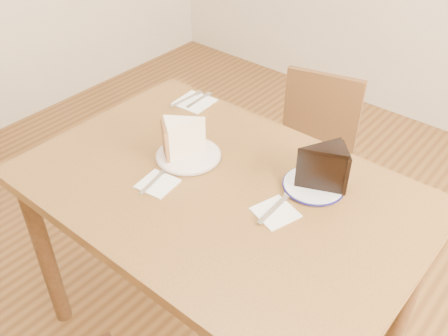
# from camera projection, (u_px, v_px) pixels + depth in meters

# --- Properties ---
(ground) EXTENTS (4.00, 4.00, 0.00)m
(ground) POSITION_uv_depth(u_px,v_px,m) (221.00, 334.00, 1.95)
(ground) COLOR #472B13
(ground) RESTS_ON ground
(table) EXTENTS (1.20, 0.80, 0.75)m
(table) POSITION_uv_depth(u_px,v_px,m) (220.00, 210.00, 1.55)
(table) COLOR #4A2F14
(table) RESTS_ON ground
(chair_far) EXTENTS (0.47, 0.47, 0.78)m
(chair_far) POSITION_uv_depth(u_px,v_px,m) (309.00, 158.00, 2.14)
(chair_far) COLOR #392111
(chair_far) RESTS_ON ground
(plate_cream) EXTENTS (0.20, 0.20, 0.01)m
(plate_cream) POSITION_uv_depth(u_px,v_px,m) (188.00, 156.00, 1.60)
(plate_cream) COLOR white
(plate_cream) RESTS_ON table
(plate_navy) EXTENTS (0.18, 0.18, 0.01)m
(plate_navy) POSITION_uv_depth(u_px,v_px,m) (314.00, 185.00, 1.48)
(plate_navy) COLOR white
(plate_navy) RESTS_ON table
(carrot_cake) EXTENTS (0.15, 0.15, 0.11)m
(carrot_cake) POSITION_uv_depth(u_px,v_px,m) (186.00, 137.00, 1.58)
(carrot_cake) COLOR white
(carrot_cake) RESTS_ON plate_cream
(chocolate_cake) EXTENTS (0.16, 0.16, 0.12)m
(chocolate_cake) POSITION_uv_depth(u_px,v_px,m) (318.00, 168.00, 1.44)
(chocolate_cake) COLOR black
(chocolate_cake) RESTS_ON plate_navy
(napkin_cream) EXTENTS (0.12, 0.12, 0.00)m
(napkin_cream) POSITION_uv_depth(u_px,v_px,m) (158.00, 184.00, 1.50)
(napkin_cream) COLOR white
(napkin_cream) RESTS_ON table
(napkin_navy) EXTENTS (0.14, 0.14, 0.00)m
(napkin_navy) POSITION_uv_depth(u_px,v_px,m) (275.00, 212.00, 1.40)
(napkin_navy) COLOR white
(napkin_navy) RESTS_ON table
(napkin_spare) EXTENTS (0.14, 0.14, 0.00)m
(napkin_spare) POSITION_uv_depth(u_px,v_px,m) (194.00, 102.00, 1.88)
(napkin_spare) COLOR white
(napkin_spare) RESTS_ON table
(fork_cream) EXTENTS (0.04, 0.14, 0.00)m
(fork_cream) POSITION_uv_depth(u_px,v_px,m) (154.00, 181.00, 1.50)
(fork_cream) COLOR silver
(fork_cream) RESTS_ON napkin_cream
(knife_navy) EXTENTS (0.02, 0.17, 0.00)m
(knife_navy) POSITION_uv_depth(u_px,v_px,m) (276.00, 207.00, 1.41)
(knife_navy) COLOR white
(knife_navy) RESTS_ON napkin_navy
(fork_spare) EXTENTS (0.02, 0.14, 0.00)m
(fork_spare) POSITION_uv_depth(u_px,v_px,m) (199.00, 100.00, 1.88)
(fork_spare) COLOR silver
(fork_spare) RESTS_ON napkin_spare
(knife_spare) EXTENTS (0.02, 0.16, 0.00)m
(knife_spare) POSITION_uv_depth(u_px,v_px,m) (186.00, 99.00, 1.89)
(knife_spare) COLOR silver
(knife_spare) RESTS_ON napkin_spare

